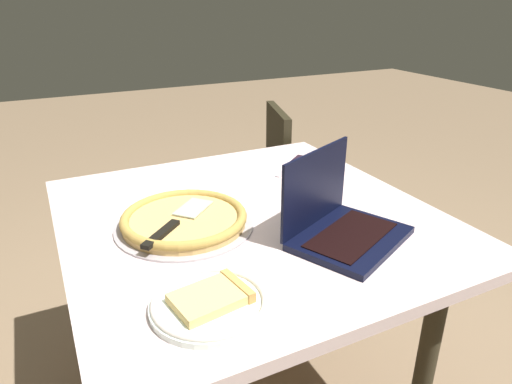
% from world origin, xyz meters
% --- Properties ---
extents(dining_table, '(1.04, 1.08, 0.75)m').
position_xyz_m(dining_table, '(0.00, 0.00, 0.66)').
color(dining_table, beige).
rests_on(dining_table, ground_plane).
extents(laptop, '(0.37, 0.33, 0.23)m').
position_xyz_m(laptop, '(0.15, -0.23, 0.80)').
color(laptop, black).
rests_on(laptop, dining_table).
extents(pizza_plate, '(0.25, 0.25, 0.04)m').
position_xyz_m(pizza_plate, '(-0.26, -0.35, 0.77)').
color(pizza_plate, white).
rests_on(pizza_plate, dining_table).
extents(pizza_tray, '(0.38, 0.38, 0.04)m').
position_xyz_m(pizza_tray, '(-0.20, 0.01, 0.77)').
color(pizza_tray, '#A79FA5').
rests_on(pizza_tray, dining_table).
extents(table_knife, '(0.20, 0.17, 0.01)m').
position_xyz_m(table_knife, '(0.33, 0.31, 0.76)').
color(table_knife, beige).
rests_on(table_knife, dining_table).
extents(chair_near, '(0.51, 0.51, 0.85)m').
position_xyz_m(chair_near, '(0.41, 0.81, 0.50)').
color(chair_near, black).
rests_on(chair_near, ground_plane).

